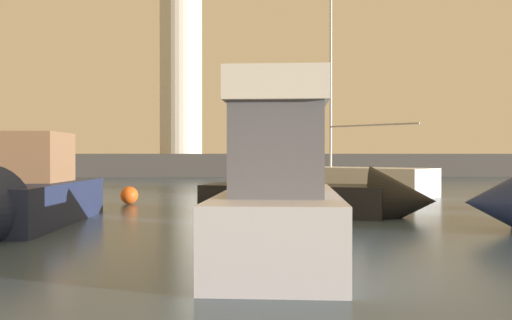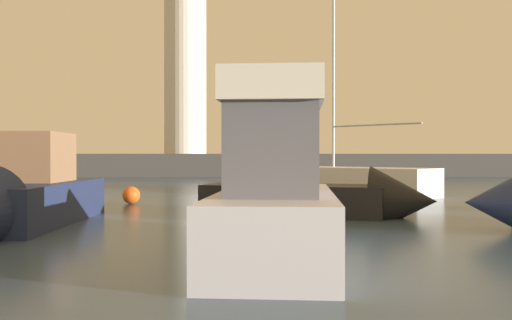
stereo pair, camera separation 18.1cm
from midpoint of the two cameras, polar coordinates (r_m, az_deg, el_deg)
name	(u,v)px [view 1 (the left image)]	position (r m, az deg, el deg)	size (l,w,h in m)	color
ground_plane	(256,197)	(27.79, -0.18, -3.55)	(220.00, 220.00, 0.00)	#384C60
breakwater	(243,165)	(54.42, -1.35, -0.49)	(86.30, 4.52, 2.07)	#423F3D
lighthouse	(181,63)	(55.23, -7.31, 9.23)	(3.83, 3.83, 17.51)	silver
motorboat_0	(329,196)	(19.12, 6.78, -3.47)	(7.66, 4.40, 2.46)	black
motorboat_2	(17,199)	(16.94, -22.23, -3.46)	(2.52, 8.50, 3.06)	#1E284C
motorboat_3	(280,198)	(11.94, 1.87, -3.70)	(2.95, 8.11, 3.69)	silver
sailboat_moored	(345,180)	(29.79, 8.39, -1.91)	(7.99, 8.11, 12.70)	white
mooring_buoy	(129,195)	(24.17, -12.27, -3.32)	(0.70, 0.70, 0.70)	#EA5919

